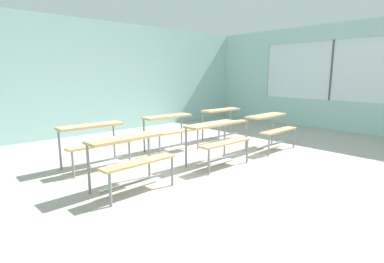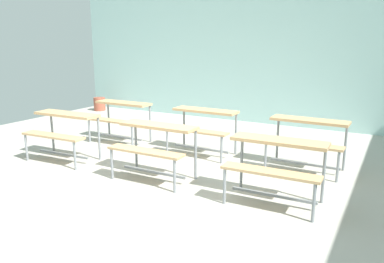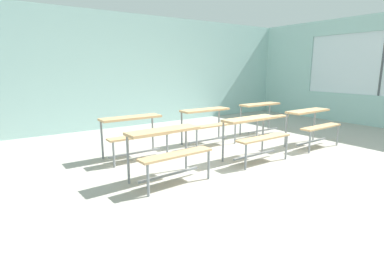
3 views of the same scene
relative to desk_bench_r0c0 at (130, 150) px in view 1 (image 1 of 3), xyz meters
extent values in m
cube|color=#ADA89E|center=(1.75, -0.25, -0.59)|extent=(10.00, 9.00, 0.05)
cube|color=#A8D1CC|center=(1.75, 4.25, 0.94)|extent=(10.00, 0.12, 3.00)
cube|color=#A8D1CC|center=(6.75, -0.25, -0.14)|extent=(0.12, 9.00, 0.85)
cube|color=#A8D1CC|center=(6.75, -0.25, 2.21)|extent=(0.12, 9.00, 0.45)
cube|color=#A8D1CC|center=(6.75, 3.30, 1.14)|extent=(0.12, 1.90, 1.70)
cube|color=white|center=(6.75, 0.25, 1.14)|extent=(0.02, 4.20, 1.70)
cube|color=#4C5156|center=(6.75, 0.25, 1.14)|extent=(0.06, 0.05, 1.70)
cube|color=tan|center=(-0.01, 0.11, 0.16)|extent=(1.11, 0.37, 0.04)
cube|color=tan|center=(0.01, -0.21, -0.12)|extent=(1.11, 0.27, 0.03)
cylinder|color=gray|center=(-0.51, 0.22, -0.20)|extent=(0.04, 0.04, 0.72)
cylinder|color=gray|center=(0.49, 0.27, -0.20)|extent=(0.04, 0.04, 0.72)
cylinder|color=gray|center=(-0.48, -0.32, -0.34)|extent=(0.04, 0.04, 0.44)
cylinder|color=gray|center=(0.51, -0.28, -0.34)|extent=(0.04, 0.04, 0.44)
cube|color=gray|center=(0.00, -0.03, -0.46)|extent=(1.00, 0.08, 0.03)
cube|color=tan|center=(1.73, 0.11, 0.16)|extent=(1.10, 0.33, 0.04)
cube|color=tan|center=(1.74, -0.21, -0.12)|extent=(1.10, 0.23, 0.03)
cylinder|color=gray|center=(1.23, 0.25, -0.20)|extent=(0.04, 0.04, 0.72)
cylinder|color=gray|center=(2.23, 0.25, -0.20)|extent=(0.04, 0.04, 0.72)
cylinder|color=gray|center=(1.24, -0.30, -0.34)|extent=(0.04, 0.04, 0.44)
cylinder|color=gray|center=(2.24, -0.30, -0.34)|extent=(0.04, 0.04, 0.44)
cube|color=gray|center=(1.74, -0.03, -0.46)|extent=(1.00, 0.04, 0.03)
cube|color=tan|center=(3.41, 0.12, 0.16)|extent=(1.11, 0.34, 0.04)
cube|color=tan|center=(3.41, -0.20, -0.12)|extent=(1.10, 0.24, 0.03)
cylinder|color=gray|center=(2.90, 0.25, -0.20)|extent=(0.04, 0.04, 0.72)
cylinder|color=gray|center=(3.90, 0.27, -0.20)|extent=(0.04, 0.04, 0.72)
cylinder|color=gray|center=(2.92, -0.30, -0.34)|extent=(0.04, 0.04, 0.44)
cylinder|color=gray|center=(3.92, -0.28, -0.34)|extent=(0.04, 0.04, 0.44)
cube|color=gray|center=(3.41, -0.02, -0.46)|extent=(1.00, 0.05, 0.03)
cube|color=tan|center=(0.06, 1.42, 0.16)|extent=(1.10, 0.32, 0.04)
cube|color=tan|center=(0.07, 1.10, -0.12)|extent=(1.10, 0.22, 0.03)
cylinder|color=gray|center=(-0.44, 1.56, -0.20)|extent=(0.04, 0.04, 0.72)
cylinder|color=gray|center=(0.56, 1.56, -0.20)|extent=(0.04, 0.04, 0.72)
cylinder|color=gray|center=(-0.43, 1.01, -0.34)|extent=(0.04, 0.04, 0.44)
cylinder|color=gray|center=(0.57, 1.01, -0.34)|extent=(0.04, 0.04, 0.44)
cube|color=gray|center=(0.06, 1.28, -0.46)|extent=(1.00, 0.04, 0.03)
cube|color=tan|center=(1.76, 1.46, 0.16)|extent=(1.10, 0.33, 0.04)
cube|color=tan|center=(1.76, 1.14, -0.12)|extent=(1.10, 0.23, 0.03)
cylinder|color=gray|center=(1.26, 1.61, -0.20)|extent=(0.04, 0.04, 0.72)
cylinder|color=gray|center=(2.26, 1.60, -0.20)|extent=(0.04, 0.04, 0.72)
cylinder|color=gray|center=(1.26, 1.06, -0.34)|extent=(0.04, 0.04, 0.44)
cylinder|color=gray|center=(2.26, 1.05, -0.34)|extent=(0.04, 0.04, 0.44)
cube|color=gray|center=(1.76, 1.32, -0.46)|extent=(1.00, 0.04, 0.03)
cube|color=tan|center=(3.46, 1.47, 0.16)|extent=(1.10, 0.33, 0.04)
cube|color=tan|center=(3.45, 1.15, -0.12)|extent=(1.10, 0.23, 0.03)
cylinder|color=gray|center=(2.96, 1.62, -0.20)|extent=(0.04, 0.04, 0.72)
cylinder|color=gray|center=(3.96, 1.61, -0.20)|extent=(0.04, 0.04, 0.72)
cylinder|color=gray|center=(2.95, 1.07, -0.34)|extent=(0.04, 0.04, 0.44)
cylinder|color=gray|center=(3.95, 1.06, -0.34)|extent=(0.04, 0.04, 0.44)
cube|color=gray|center=(3.46, 1.33, -0.46)|extent=(1.00, 0.05, 0.03)
camera|label=1|loc=(-2.05, -3.55, 1.04)|focal=28.00mm
camera|label=2|loc=(4.57, -4.05, 1.27)|focal=35.31mm
camera|label=3|loc=(-2.05, -3.55, 1.04)|focal=28.00mm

